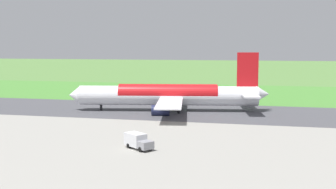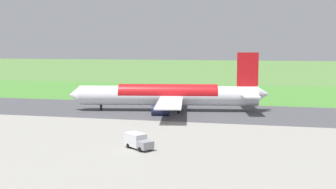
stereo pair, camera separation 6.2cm
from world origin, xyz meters
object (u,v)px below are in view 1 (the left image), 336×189
Objects in this scene: no_stopping_sign at (172,91)px; traffic_cone_orange at (160,93)px; service_truck_baggage at (138,141)px; airliner_main at (169,95)px.

no_stopping_sign reaches higher than traffic_cone_orange.
no_stopping_sign is at bearing -82.00° from service_truck_baggage.
airliner_main is 36.84m from no_stopping_sign.
service_truck_baggage is 78.75m from no_stopping_sign.
airliner_main reaches higher than no_stopping_sign.
no_stopping_sign is at bearing 149.33° from traffic_cone_orange.
airliner_main is 42.23m from service_truck_baggage.
no_stopping_sign is (7.07, -36.04, -2.91)m from airliner_main.
service_truck_baggage is at bearing 101.22° from traffic_cone_orange.
airliner_main is 9.02× the size of service_truck_baggage.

